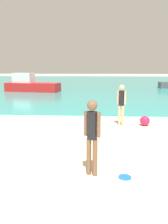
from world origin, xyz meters
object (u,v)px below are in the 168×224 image
person_distant (121,102)px  beach_ball (145,121)px  boat_near (31,85)px  frisbee (125,177)px  person_standing (92,133)px

person_distant → beach_ball: size_ratio=4.11×
boat_near → beach_ball: size_ratio=13.75×
frisbee → boat_near: boat_near is taller
person_standing → person_distant: bearing=98.7°
boat_near → beach_ball: (8.80, -13.44, -0.50)m
person_distant → boat_near: bearing=-32.9°
person_standing → person_distant: 4.81m
frisbee → boat_near: bearing=112.3°
person_standing → frisbee: size_ratio=5.90×
person_standing → boat_near: size_ratio=0.30×
person_distant → boat_near: size_ratio=0.30×
person_distant → beach_ball: 1.25m
frisbee → boat_near: 19.66m
person_standing → beach_ball: person_standing is taller
person_distant → beach_ball: person_distant is taller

